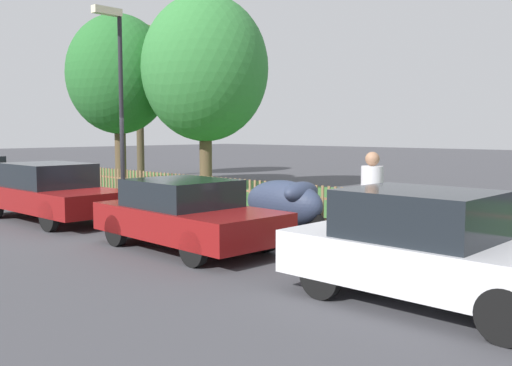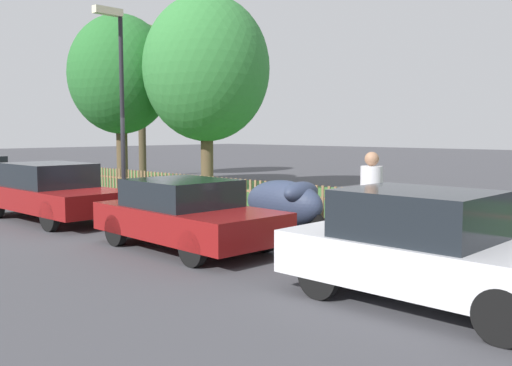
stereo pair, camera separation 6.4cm
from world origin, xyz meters
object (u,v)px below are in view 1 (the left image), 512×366
at_px(pedestrian_near_fence, 372,199).
at_px(street_lamp, 117,85).
at_px(parked_car_black_saloon, 51,191).
at_px(tree_behind_motorcycle, 119,75).
at_px(parked_car_navy_estate, 186,214).
at_px(covered_motorcycle, 286,203).
at_px(tree_mid_park, 205,69).
at_px(parked_car_red_compact, 429,249).
at_px(tree_nearest_kerb, 139,66).

bearing_deg(pedestrian_near_fence, street_lamp, 24.02).
height_order(parked_car_black_saloon, tree_behind_motorcycle, tree_behind_motorcycle).
bearing_deg(parked_car_navy_estate, covered_motorcycle, 76.97).
distance_m(parked_car_black_saloon, street_lamp, 3.07).
height_order(tree_behind_motorcycle, tree_mid_park, tree_mid_park).
height_order(parked_car_red_compact, tree_mid_park, tree_mid_park).
height_order(parked_car_red_compact, tree_behind_motorcycle, tree_behind_motorcycle).
height_order(parked_car_black_saloon, parked_car_navy_estate, parked_car_black_saloon).
distance_m(parked_car_red_compact, street_lamp, 9.72).
bearing_deg(tree_behind_motorcycle, tree_nearest_kerb, 137.07).
height_order(parked_car_navy_estate, tree_mid_park, tree_mid_park).
bearing_deg(parked_car_navy_estate, parked_car_red_compact, 0.91).
relative_size(tree_mid_park, pedestrian_near_fence, 3.77).
height_order(covered_motorcycle, tree_behind_motorcycle, tree_behind_motorcycle).
bearing_deg(street_lamp, parked_car_navy_estate, -18.08).
xyz_separation_m(covered_motorcycle, pedestrian_near_fence, (2.34, -0.51, 0.32)).
relative_size(parked_car_navy_estate, pedestrian_near_fence, 2.11).
height_order(parked_car_black_saloon, covered_motorcycle, parked_car_black_saloon).
bearing_deg(covered_motorcycle, parked_car_navy_estate, -105.56).
bearing_deg(tree_mid_park, tree_nearest_kerb, 162.08).
bearing_deg(parked_car_black_saloon, tree_behind_motorcycle, 134.35).
xyz_separation_m(parked_car_red_compact, tree_behind_motorcycle, (-15.22, 5.47, 3.53)).
distance_m(covered_motorcycle, pedestrian_near_fence, 2.42).
height_order(parked_car_navy_estate, covered_motorcycle, parked_car_navy_estate).
bearing_deg(tree_mid_park, tree_behind_motorcycle, -159.81).
distance_m(parked_car_navy_estate, tree_nearest_kerb, 17.47).
bearing_deg(covered_motorcycle, parked_car_black_saloon, -158.63).
relative_size(parked_car_red_compact, tree_nearest_kerb, 0.53).
xyz_separation_m(tree_behind_motorcycle, street_lamp, (5.98, -3.93, -0.94)).
relative_size(parked_car_black_saloon, covered_motorcycle, 2.15).
bearing_deg(covered_motorcycle, parked_car_red_compact, -28.11).
distance_m(tree_behind_motorcycle, pedestrian_near_fence, 14.21).
bearing_deg(tree_behind_motorcycle, parked_car_black_saloon, -45.30).
xyz_separation_m(parked_car_navy_estate, tree_nearest_kerb, (-14.29, 8.99, 4.50)).
height_order(parked_car_black_saloon, tree_mid_park, tree_mid_park).
height_order(parked_car_navy_estate, tree_nearest_kerb, tree_nearest_kerb).
distance_m(tree_mid_park, street_lamp, 5.87).
bearing_deg(tree_nearest_kerb, tree_behind_motorcycle, -42.93).
bearing_deg(tree_nearest_kerb, tree_mid_park, -17.92).
height_order(covered_motorcycle, pedestrian_near_fence, pedestrian_near_fence).
xyz_separation_m(parked_car_red_compact, street_lamp, (-9.24, 1.53, 2.60)).
bearing_deg(street_lamp, parked_car_black_saloon, -109.26).
xyz_separation_m(parked_car_black_saloon, parked_car_navy_estate, (4.97, 0.11, -0.06)).
bearing_deg(pedestrian_near_fence, tree_behind_motorcycle, 6.93).
bearing_deg(pedestrian_near_fence, parked_car_black_saloon, 35.05).
bearing_deg(street_lamp, tree_mid_park, 116.35).
height_order(parked_car_navy_estate, parked_car_red_compact, parked_car_red_compact).
bearing_deg(covered_motorcycle, tree_behind_motorcycle, 162.89).
distance_m(parked_car_navy_estate, tree_mid_park, 10.31).
relative_size(tree_behind_motorcycle, pedestrian_near_fence, 3.56).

